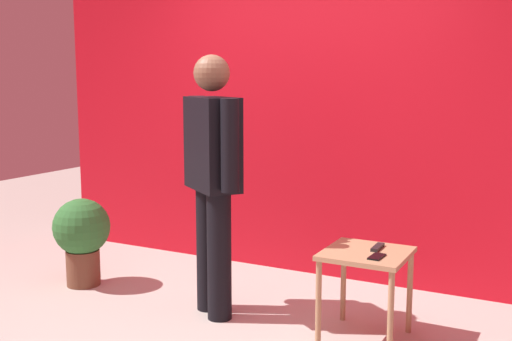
# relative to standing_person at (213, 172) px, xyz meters

# --- Properties ---
(ground_plane) EXTENTS (12.00, 12.00, 0.00)m
(ground_plane) POSITION_rel_standing_person_xyz_m (0.14, -0.41, -0.99)
(ground_plane) COLOR #B7B2A8
(back_wall_red) EXTENTS (4.78, 0.12, 3.04)m
(back_wall_red) POSITION_rel_standing_person_xyz_m (0.14, 1.19, 0.53)
(back_wall_red) COLOR red
(back_wall_red) RESTS_ON ground_plane
(standing_person) EXTENTS (0.63, 0.50, 1.76)m
(standing_person) POSITION_rel_standing_person_xyz_m (0.00, 0.00, 0.00)
(standing_person) COLOR black
(standing_person) RESTS_ON ground_plane
(side_table) EXTENTS (0.50, 0.50, 0.56)m
(side_table) POSITION_rel_standing_person_xyz_m (1.05, 0.08, -0.52)
(side_table) COLOR tan
(side_table) RESTS_ON ground_plane
(cell_phone) EXTENTS (0.08, 0.15, 0.01)m
(cell_phone) POSITION_rel_standing_person_xyz_m (1.14, -0.02, -0.42)
(cell_phone) COLOR black
(cell_phone) RESTS_ON side_table
(tv_remote) EXTENTS (0.05, 0.17, 0.02)m
(tv_remote) POSITION_rel_standing_person_xyz_m (1.09, 0.17, -0.42)
(tv_remote) COLOR black
(tv_remote) RESTS_ON side_table
(potted_plant) EXTENTS (0.44, 0.44, 0.69)m
(potted_plant) POSITION_rel_standing_person_xyz_m (-1.22, 0.04, -0.58)
(potted_plant) COLOR brown
(potted_plant) RESTS_ON ground_plane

